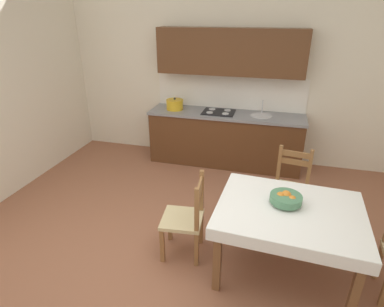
# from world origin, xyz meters

# --- Properties ---
(ground_plane) EXTENTS (6.34, 6.06, 0.10)m
(ground_plane) POSITION_xyz_m (0.00, 0.00, -0.05)
(ground_plane) COLOR #935B42
(wall_back) EXTENTS (6.34, 0.12, 3.99)m
(wall_back) POSITION_xyz_m (0.00, 2.79, 2.00)
(wall_back) COLOR silver
(wall_back) RESTS_ON ground_plane
(kitchen_cabinetry) EXTENTS (2.54, 0.63, 2.20)m
(kitchen_cabinetry) POSITION_xyz_m (-0.09, 2.46, 0.86)
(kitchen_cabinetry) COLOR #56331C
(kitchen_cabinetry) RESTS_ON ground_plane
(dining_table) EXTENTS (1.40, 1.13, 0.75)m
(dining_table) POSITION_xyz_m (0.92, 0.07, 0.63)
(dining_table) COLOR brown
(dining_table) RESTS_ON ground_plane
(dining_chair_tv_side) EXTENTS (0.46, 0.46, 0.93)m
(dining_chair_tv_side) POSITION_xyz_m (-0.10, 0.08, 0.44)
(dining_chair_tv_side) COLOR #D1BC89
(dining_chair_tv_side) RESTS_ON ground_plane
(dining_chair_kitchen_side) EXTENTS (0.47, 0.47, 0.93)m
(dining_chair_kitchen_side) POSITION_xyz_m (0.97, 1.01, 0.44)
(dining_chair_kitchen_side) COLOR #D1BC89
(dining_chair_kitchen_side) RESTS_ON ground_plane
(fruit_bowl) EXTENTS (0.30, 0.30, 0.12)m
(fruit_bowl) POSITION_xyz_m (0.87, 0.15, 0.81)
(fruit_bowl) COLOR #4C7F5B
(fruit_bowl) RESTS_ON dining_table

